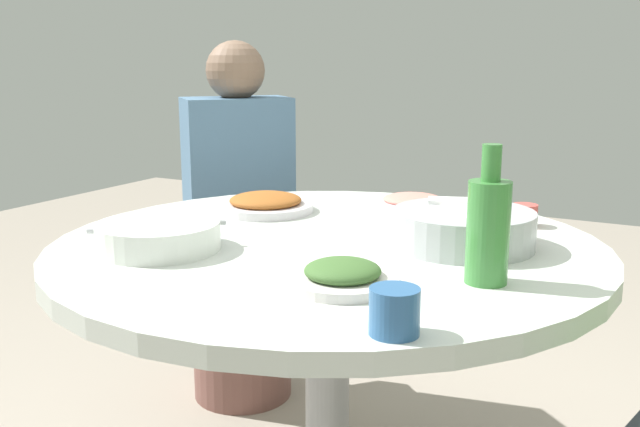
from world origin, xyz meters
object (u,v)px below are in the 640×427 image
at_px(stool_for_diner_left, 242,332).
at_px(diner_left, 238,177).
at_px(dish_stirfry, 266,204).
at_px(round_dining_table, 328,279).
at_px(dish_greens, 343,276).
at_px(tea_cup_near, 394,311).
at_px(tea_cup_far, 524,215).
at_px(rice_bowl, 463,228).
at_px(soup_bowl, 158,237).
at_px(dish_shrimp, 413,202).
at_px(green_bottle, 488,228).

relative_size(stool_for_diner_left, diner_left, 0.60).
xyz_separation_m(dish_stirfry, diner_left, (-0.39, -0.36, -0.02)).
height_order(round_dining_table, dish_greens, dish_greens).
relative_size(tea_cup_near, tea_cup_far, 1.24).
relative_size(rice_bowl, soup_bowl, 1.16).
distance_m(soup_bowl, tea_cup_near, 0.64).
relative_size(dish_shrimp, stool_for_diner_left, 0.44).
bearing_deg(tea_cup_far, tea_cup_near, -0.82).
relative_size(round_dining_table, soup_bowl, 4.68).
distance_m(soup_bowl, tea_cup_far, 0.85).
bearing_deg(soup_bowl, dish_greens, 85.55).
relative_size(dish_greens, dish_shrimp, 0.99).
relative_size(rice_bowl, tea_cup_near, 4.01).
bearing_deg(tea_cup_near, diner_left, -136.13).
bearing_deg(diner_left, tea_cup_far, 76.38).
relative_size(tea_cup_near, diner_left, 0.10).
bearing_deg(soup_bowl, green_bottle, 98.97).
distance_m(round_dining_table, green_bottle, 0.44).
xyz_separation_m(stool_for_diner_left, diner_left, (0.00, 0.00, 0.54)).
distance_m(stool_for_diner_left, diner_left, 0.54).
bearing_deg(stool_for_diner_left, soup_bowl, 24.16).
bearing_deg(stool_for_diner_left, round_dining_table, 47.53).
distance_m(round_dining_table, tea_cup_near, 0.55).
xyz_separation_m(soup_bowl, tea_cup_near, (0.20, 0.61, 0.01)).
height_order(round_dining_table, stool_for_diner_left, round_dining_table).
height_order(round_dining_table, dish_shrimp, dish_shrimp).
xyz_separation_m(rice_bowl, stool_for_diner_left, (-0.49, -0.92, -0.58)).
bearing_deg(soup_bowl, round_dining_table, 129.40).
bearing_deg(stool_for_diner_left, dish_greens, 43.60).
xyz_separation_m(green_bottle, tea_cup_near, (0.30, -0.05, -0.06)).
bearing_deg(round_dining_table, tea_cup_near, 37.93).
bearing_deg(diner_left, rice_bowl, 61.74).
bearing_deg(dish_greens, green_bottle, 122.82).
relative_size(dish_stirfry, diner_left, 0.33).
relative_size(rice_bowl, dish_greens, 1.49).
distance_m(rice_bowl, soup_bowl, 0.64).
bearing_deg(tea_cup_far, green_bottle, 4.72).
relative_size(soup_bowl, green_bottle, 1.04).
xyz_separation_m(green_bottle, diner_left, (-0.71, -1.03, -0.10)).
relative_size(dish_greens, stool_for_diner_left, 0.44).
bearing_deg(round_dining_table, soup_bowl, -50.60).
xyz_separation_m(dish_stirfry, tea_cup_near, (0.62, 0.62, 0.01)).
bearing_deg(dish_greens, dish_stirfry, -135.40).
height_order(dish_stirfry, stool_for_diner_left, dish_stirfry).
relative_size(dish_stirfry, dish_shrimp, 1.23).
xyz_separation_m(dish_shrimp, tea_cup_near, (0.84, 0.30, 0.02)).
relative_size(dish_shrimp, tea_cup_far, 3.35).
bearing_deg(rice_bowl, dish_shrimp, -143.58).
bearing_deg(tea_cup_far, rice_bowl, -15.72).
height_order(rice_bowl, stool_for_diner_left, rice_bowl).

